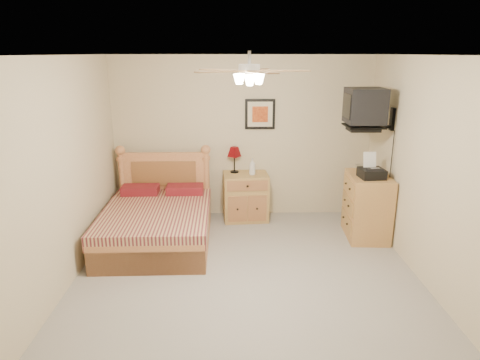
# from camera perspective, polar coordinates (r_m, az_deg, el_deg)

# --- Properties ---
(floor) EXTENTS (4.50, 4.50, 0.00)m
(floor) POSITION_cam_1_polar(r_m,az_deg,el_deg) (5.00, 0.97, -13.67)
(floor) COLOR gray
(floor) RESTS_ON ground
(ceiling) EXTENTS (4.00, 4.50, 0.04)m
(ceiling) POSITION_cam_1_polar(r_m,az_deg,el_deg) (4.32, 1.14, 16.32)
(ceiling) COLOR white
(ceiling) RESTS_ON ground
(wall_back) EXTENTS (4.00, 0.04, 2.50)m
(wall_back) POSITION_cam_1_polar(r_m,az_deg,el_deg) (6.69, 0.31, 5.65)
(wall_back) COLOR beige
(wall_back) RESTS_ON ground
(wall_front) EXTENTS (4.00, 0.04, 2.50)m
(wall_front) POSITION_cam_1_polar(r_m,az_deg,el_deg) (2.43, 3.14, -14.95)
(wall_front) COLOR beige
(wall_front) RESTS_ON ground
(wall_left) EXTENTS (0.04, 4.50, 2.50)m
(wall_left) POSITION_cam_1_polar(r_m,az_deg,el_deg) (4.86, -23.25, 0.05)
(wall_left) COLOR beige
(wall_left) RESTS_ON ground
(wall_right) EXTENTS (0.04, 4.50, 2.50)m
(wall_right) POSITION_cam_1_polar(r_m,az_deg,el_deg) (5.00, 24.64, 0.31)
(wall_right) COLOR beige
(wall_right) RESTS_ON ground
(bed) EXTENTS (1.42, 1.85, 1.19)m
(bed) POSITION_cam_1_polar(r_m,az_deg,el_deg) (5.86, -11.17, -2.94)
(bed) COLOR #BD7142
(bed) RESTS_ON ground
(nightstand) EXTENTS (0.71, 0.55, 0.73)m
(nightstand) POSITION_cam_1_polar(r_m,az_deg,el_deg) (6.68, 0.75, -2.21)
(nightstand) COLOR #9F7944
(nightstand) RESTS_ON ground
(table_lamp) EXTENTS (0.24, 0.24, 0.41)m
(table_lamp) POSITION_cam_1_polar(r_m,az_deg,el_deg) (6.61, -0.75, 2.73)
(table_lamp) COLOR #5F0509
(table_lamp) RESTS_ON nightstand
(lotion_bottle) EXTENTS (0.10, 0.10, 0.26)m
(lotion_bottle) POSITION_cam_1_polar(r_m,az_deg,el_deg) (6.50, 1.65, 1.79)
(lotion_bottle) COLOR silver
(lotion_bottle) RESTS_ON nightstand
(framed_picture) EXTENTS (0.46, 0.04, 0.46)m
(framed_picture) POSITION_cam_1_polar(r_m,az_deg,el_deg) (6.62, 2.69, 8.77)
(framed_picture) COLOR black
(framed_picture) RESTS_ON wall_back
(dresser) EXTENTS (0.58, 0.80, 0.91)m
(dresser) POSITION_cam_1_polar(r_m,az_deg,el_deg) (6.27, 16.58, -3.38)
(dresser) COLOR #A87741
(dresser) RESTS_ON ground
(fax_machine) EXTENTS (0.34, 0.36, 0.33)m
(fax_machine) POSITION_cam_1_polar(r_m,az_deg,el_deg) (5.97, 17.23, 1.81)
(fax_machine) COLOR black
(fax_machine) RESTS_ON dresser
(magazine_lower) EXTENTS (0.23, 0.28, 0.02)m
(magazine_lower) POSITION_cam_1_polar(r_m,az_deg,el_deg) (6.39, 15.54, 1.46)
(magazine_lower) COLOR #B8AE92
(magazine_lower) RESTS_ON dresser
(magazine_upper) EXTENTS (0.21, 0.28, 0.02)m
(magazine_upper) POSITION_cam_1_polar(r_m,az_deg,el_deg) (6.41, 15.45, 1.71)
(magazine_upper) COLOR gray
(magazine_upper) RESTS_ON magazine_lower
(wall_tv) EXTENTS (0.56, 0.46, 0.58)m
(wall_tv) POSITION_cam_1_polar(r_m,az_deg,el_deg) (6.01, 17.69, 9.04)
(wall_tv) COLOR black
(wall_tv) RESTS_ON wall_right
(ceiling_fan) EXTENTS (1.14, 1.14, 0.28)m
(ceiling_fan) POSITION_cam_1_polar(r_m,az_deg,el_deg) (4.12, 1.24, 14.36)
(ceiling_fan) COLOR silver
(ceiling_fan) RESTS_ON ceiling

